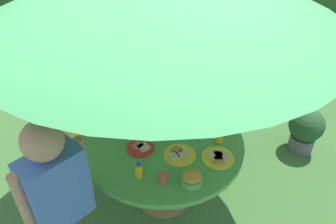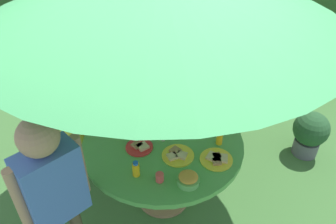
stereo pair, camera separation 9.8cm
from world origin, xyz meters
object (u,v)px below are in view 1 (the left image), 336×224
Objects in this scene: plate_center_front at (141,148)px; plate_mid_left at (218,157)px; potted_plant at (306,128)px; child_in_yellow_shirt at (67,124)px; child_in_pink_shirt at (180,70)px; plate_mid_right at (188,125)px; wooden_chair at (167,85)px; plate_front_edge at (179,155)px; cup_near at (163,178)px; juice_bottle_near_left at (220,137)px; juice_bottle_far_right at (158,102)px; snack_bowl at (192,178)px; juice_bottle_center_back at (139,170)px; plate_far_left at (144,126)px; juice_bottle_near_right at (167,109)px; garden_table at (163,151)px; child_in_blue_shirt at (57,189)px; dome_tent at (132,34)px; juice_bottle_back_edge at (121,131)px.

plate_mid_left is at bearing 1.94° from plate_center_front.
potted_plant is 0.47× the size of child_in_yellow_shirt.
child_in_pink_shirt is at bearing -177.10° from potted_plant.
plate_mid_right is (0.32, 0.37, 0.00)m from plate_center_front.
potted_plant is (1.57, -0.20, -0.22)m from wooden_chair.
plate_front_edge is 3.70× the size of cup_near.
plate_mid_left is (-0.87, -1.11, 0.44)m from potted_plant.
juice_bottle_far_right is (-0.61, 0.38, -0.01)m from juice_bottle_near_left.
plate_center_front and plate_mid_right have the same top height.
snack_bowl is 1.28× the size of juice_bottle_center_back.
plate_far_left is (-0.05, 0.28, -0.00)m from plate_center_front.
plate_mid_right is at bearing 69.29° from juice_bottle_center_back.
child_in_yellow_shirt is at bearing -171.78° from plate_far_left.
snack_bowl is 0.29m from plate_front_edge.
child_in_pink_shirt reaches higher than child_in_yellow_shirt.
juice_bottle_near_right is 1.06× the size of juice_bottle_far_right.
garden_table is at bearing -34.26° from plate_far_left.
child_in_pink_shirt reaches higher than wooden_chair.
juice_bottle_near_right is at bearing 147.55° from plate_mid_right.
garden_table is 0.96× the size of child_in_pink_shirt.
plate_mid_left is at bearing 59.98° from snack_bowl.
child_in_yellow_shirt reaches higher than wooden_chair.
potted_plant is at bearing 32.97° from plate_mid_right.
cup_near is (0.13, -1.36, -0.13)m from child_in_pink_shirt.
plate_far_left is at bearing -165.63° from plate_mid_right.
potted_plant is 2.65m from child_in_blue_shirt.
garden_table is at bearing 165.77° from plate_mid_left.
plate_center_front is 0.87× the size of plate_mid_left.
plate_front_edge is 1.97× the size of juice_bottle_center_back.
juice_bottle_near_left is at bearing 72.04° from snack_bowl.
cup_near is (-1.24, -1.43, 0.47)m from potted_plant.
juice_bottle_near_left is (1.41, -2.12, 0.12)m from dome_tent.
plate_mid_left is (0.46, -0.12, 0.14)m from garden_table.
juice_bottle_back_edge reaches higher than cup_near.
garden_table is at bearing 136.71° from plate_front_edge.
dome_tent is at bearing 114.80° from juice_bottle_far_right.
child_in_yellow_shirt is 9.67× the size of juice_bottle_back_edge.
plate_mid_right and plate_front_edge have the same top height.
dome_tent reaches higher than child_in_yellow_shirt.
plate_mid_right and plate_far_left have the same top height.
juice_bottle_far_right is (-1.49, -0.54, 0.48)m from potted_plant.
child_in_pink_shirt is 5.44× the size of plate_mid_left.
juice_bottle_center_back is at bearing -77.78° from plate_far_left.
child_in_yellow_shirt is 0.76m from plate_center_front.
juice_bottle_back_edge is at bearing -153.91° from plate_mid_right.
juice_bottle_near_right is (-0.21, 0.52, 0.04)m from plate_front_edge.
juice_bottle_far_right is (-0.15, 0.46, 0.17)m from garden_table.
wooden_chair is (-0.24, 1.20, -0.09)m from garden_table.
snack_bowl is at bearing -17.75° from child_in_yellow_shirt.
plate_front_edge is at bearing -135.67° from potted_plant.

